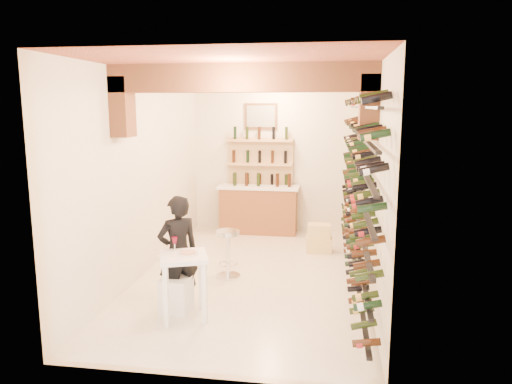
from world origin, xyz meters
TOP-DOWN VIEW (x-y plane):
  - ground at (0.00, 0.00)m, footprint 6.00×6.00m
  - room_shell at (0.00, -0.26)m, footprint 3.52×6.02m
  - wine_rack at (1.53, 0.00)m, footprint 0.32×5.70m
  - back_counter at (-0.30, 2.65)m, footprint 1.70×0.62m
  - back_shelving at (-0.30, 2.89)m, footprint 1.40×0.31m
  - tasting_table at (-0.62, -1.68)m, footprint 0.74×0.74m
  - white_stool at (-0.78, -1.50)m, footprint 0.39×0.39m
  - person at (-0.79, -1.37)m, footprint 0.66×0.64m
  - chrome_barstool at (-0.38, -0.13)m, footprint 0.39×0.39m
  - crate_lower at (1.01, 1.44)m, footprint 0.47×0.33m
  - crate_upper at (1.01, 1.44)m, footprint 0.42×0.30m

SIDE VIEW (x-z plane):
  - ground at x=0.00m, z-range 0.00..0.00m
  - crate_lower at x=1.01m, z-range 0.00..0.28m
  - white_stool at x=-0.78m, z-range 0.00..0.46m
  - crate_upper at x=1.01m, z-range 0.28..0.52m
  - chrome_barstool at x=-0.38m, z-range 0.06..0.82m
  - back_counter at x=-0.30m, z-range -0.11..1.18m
  - tasting_table at x=-0.62m, z-range 0.18..1.19m
  - person at x=-0.79m, z-range 0.00..1.53m
  - back_shelving at x=-0.30m, z-range -0.19..2.53m
  - wine_rack at x=1.53m, z-range 0.27..2.83m
  - room_shell at x=0.00m, z-range 0.65..3.86m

